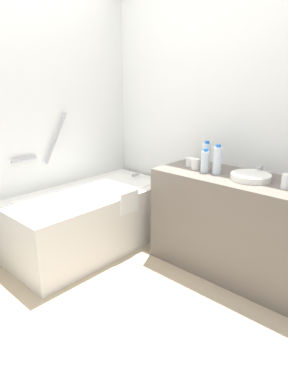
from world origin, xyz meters
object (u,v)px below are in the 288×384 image
at_px(sink_basin, 251,177).
at_px(sink_faucet, 261,171).
at_px(bathtub, 91,217).
at_px(drinking_glass_1, 287,181).
at_px(drinking_glass_3, 196,164).
at_px(water_bottle_1, 205,161).
at_px(water_bottle_0, 206,156).
at_px(drinking_glass_0, 190,162).
at_px(water_bottle_4, 217,160).

bearing_deg(sink_basin, sink_faucet, 0.00).
height_order(bathtub, sink_faucet, bathtub).
distance_m(drinking_glass_1, drinking_glass_3, 0.77).
height_order(sink_basin, drinking_glass_1, drinking_glass_1).
distance_m(water_bottle_1, drinking_glass_1, 0.66).
relative_size(sink_basin, drinking_glass_1, 2.92).
bearing_deg(water_bottle_0, sink_faucet, -71.79).
xyz_separation_m(sink_faucet, drinking_glass_0, (-0.15, 0.58, 0.00)).
xyz_separation_m(water_bottle_0, drinking_glass_1, (-0.07, -0.71, -0.06)).
xyz_separation_m(sink_basin, drinking_glass_0, (0.04, 0.58, 0.01)).
bearing_deg(drinking_glass_0, water_bottle_1, -113.92).
bearing_deg(sink_basin, water_bottle_0, 84.61).
bearing_deg(drinking_glass_1, sink_basin, 83.44).
xyz_separation_m(sink_basin, water_bottle_4, (-0.03, 0.28, 0.09)).
bearing_deg(bathtub, water_bottle_4, -63.95).
bearing_deg(drinking_glass_3, drinking_glass_1, -90.57).
bearing_deg(sink_faucet, drinking_glass_1, -127.29).
height_order(sink_faucet, drinking_glass_1, drinking_glass_1).
bearing_deg(water_bottle_4, water_bottle_0, 65.54).
xyz_separation_m(bathtub, drinking_glass_3, (0.51, -0.83, 0.58)).
bearing_deg(drinking_glass_0, drinking_glass_1, -94.48).
relative_size(water_bottle_0, water_bottle_1, 1.23).
bearing_deg(water_bottle_4, sink_faucet, -53.67).
bearing_deg(water_bottle_0, drinking_glass_0, 91.78).
height_order(sink_faucet, drinking_glass_3, drinking_glass_3).
distance_m(bathtub, water_bottle_4, 1.32).
height_order(water_bottle_4, drinking_glass_0, water_bottle_4).
distance_m(water_bottle_0, water_bottle_1, 0.11).
xyz_separation_m(bathtub, drinking_glass_1, (0.50, -1.60, 0.59)).
bearing_deg(water_bottle_1, bathtub, 116.91).
xyz_separation_m(sink_basin, drinking_glass_3, (-0.02, 0.49, 0.02)).
relative_size(bathtub, sink_basin, 5.21).
relative_size(sink_faucet, drinking_glass_1, 1.46).
height_order(sink_basin, water_bottle_4, water_bottle_4).
relative_size(sink_basin, water_bottle_4, 1.26).
bearing_deg(drinking_glass_1, water_bottle_1, 92.04).
bearing_deg(sink_faucet, drinking_glass_0, 104.00).
relative_size(water_bottle_1, water_bottle_4, 0.82).
xyz_separation_m(bathtub, drinking_glass_0, (0.57, -0.73, 0.57)).
xyz_separation_m(water_bottle_1, drinking_glass_3, (0.03, 0.11, -0.05)).
bearing_deg(water_bottle_0, bathtub, 122.79).
height_order(drinking_glass_1, drinking_glass_3, drinking_glass_1).
height_order(bathtub, drinking_glass_3, bathtub).
bearing_deg(sink_basin, bathtub, 111.99).
relative_size(sink_faucet, water_bottle_0, 0.63).
bearing_deg(bathtub, water_bottle_0, -57.21).
bearing_deg(water_bottle_4, drinking_glass_1, -90.62).
bearing_deg(water_bottle_1, water_bottle_4, -72.96).
xyz_separation_m(drinking_glass_1, drinking_glass_3, (0.01, 0.77, -0.01)).
relative_size(water_bottle_4, drinking_glass_1, 2.32).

